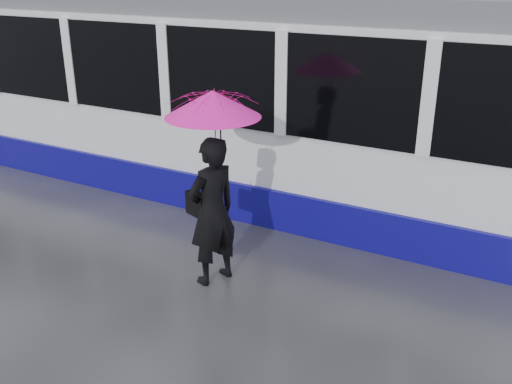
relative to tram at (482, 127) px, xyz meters
The scene contains 6 objects.
ground 3.90m from the tram, 135.10° to the right, with size 90.00×90.00×0.00m, color #27272C.
rails 2.99m from the tram, behind, with size 34.00×1.51×0.02m.
tram is the anchor object (origin of this frame).
woman 3.96m from the tram, 131.02° to the right, with size 0.69×0.45×1.88m, color black.
umbrella 3.89m from the tram, 130.46° to the right, with size 1.41×1.41×1.27m.
handbag 4.09m from the tram, 133.57° to the right, with size 0.37×0.25×0.47m.
Camera 1 is at (3.48, -5.73, 3.73)m, focal length 40.00 mm.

